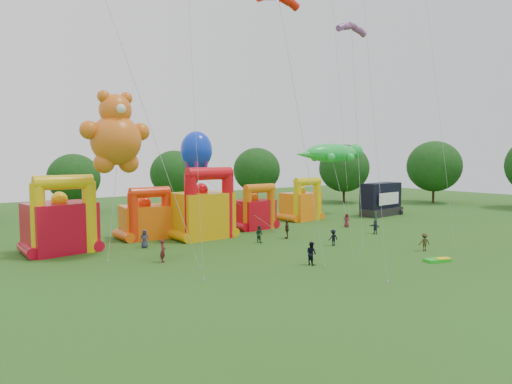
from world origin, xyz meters
TOP-DOWN VIEW (x-y plane):
  - ground at (0.00, 0.00)m, footprint 160.00×160.00m
  - tree_ring at (-1.15, 0.60)m, footprint 120.77×122.84m
  - bouncy_castle_0 at (-17.34, 27.32)m, footprint 5.97×5.02m
  - bouncy_castle_1 at (-8.42, 29.33)m, footprint 5.24×4.45m
  - bouncy_castle_2 at (-3.49, 25.95)m, footprint 5.76×4.65m
  - bouncy_castle_3 at (4.50, 27.64)m, footprint 4.87×4.08m
  - bouncy_castle_4 at (14.13, 29.68)m, footprint 5.22×4.45m
  - stage_trailer at (26.68, 26.21)m, footprint 7.46×3.35m
  - teddy_bear_kite at (-14.00, 22.56)m, footprint 5.97×4.24m
  - gecko_kite at (18.98, 27.67)m, footprint 13.18×9.37m
  - octopus_kite at (1.49, 28.34)m, footprint 7.91×9.95m
  - parafoil_kites at (-3.69, 17.08)m, footprint 32.19×13.53m
  - diamond_kites at (1.40, 11.10)m, footprint 26.93×14.61m
  - folded_kite_bundle at (6.05, 4.84)m, footprint 2.22×1.61m
  - spectator_0 at (-10.64, 24.69)m, footprint 0.98×0.80m
  - spectator_1 at (-11.87, 18.24)m, footprint 0.76×0.82m
  - spectator_2 at (-0.45, 20.24)m, footprint 0.78×0.93m
  - spectator_3 at (4.27, 14.70)m, footprint 1.08×0.74m
  - spectator_4 at (3.24, 20.27)m, footprint 1.12×1.17m
  - spectator_5 at (12.93, 16.50)m, footprint 0.61×1.47m
  - spectator_6 at (14.11, 21.67)m, footprint 0.96×0.86m
  - spectator_7 at (17.84, 20.26)m, footprint 0.72×0.76m
  - spectator_8 at (-2.87, 10.37)m, footprint 0.74×0.92m
  - spectator_9 at (9.00, 7.94)m, footprint 1.21×1.03m

SIDE VIEW (x-z plane):
  - ground at x=0.00m, z-range 0.00..0.00m
  - folded_kite_bundle at x=6.05m, z-range -0.02..0.29m
  - spectator_5 at x=12.93m, z-range 0.00..1.54m
  - spectator_3 at x=4.27m, z-range 0.00..1.54m
  - spectator_9 at x=9.00m, z-range 0.00..1.63m
  - spectator_6 at x=14.11m, z-range 0.00..1.65m
  - spectator_2 at x=-0.45m, z-range 0.00..1.71m
  - spectator_0 at x=-10.64m, z-range 0.00..1.71m
  - spectator_7 at x=17.84m, z-range 0.00..1.74m
  - spectator_8 at x=-2.87m, z-range 0.00..1.84m
  - spectator_1 at x=-11.87m, z-range 0.00..1.87m
  - spectator_4 at x=3.24m, z-range 0.00..1.96m
  - bouncy_castle_3 at x=4.50m, z-range -0.62..4.76m
  - bouncy_castle_1 at x=-8.42m, z-range -0.64..4.82m
  - bouncy_castle_4 at x=14.13m, z-range -0.68..5.09m
  - stage_trailer at x=26.68m, z-range -0.09..4.68m
  - bouncy_castle_0 at x=-17.34m, z-range -0.85..6.13m
  - bouncy_castle_2 at x=-3.49m, z-range -0.92..6.56m
  - octopus_kite at x=1.49m, z-range -1.54..10.08m
  - gecko_kite at x=18.98m, z-range 0.21..10.77m
  - tree_ring at x=-1.15m, z-range 0.22..12.30m
  - teddy_bear_kite at x=-14.00m, z-range 2.21..16.35m
  - parafoil_kites at x=-3.69m, z-range -1.04..25.61m
  - diamond_kites at x=1.40m, z-range -1.74..34.11m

